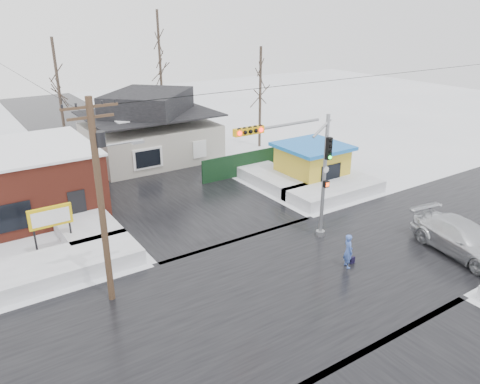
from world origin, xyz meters
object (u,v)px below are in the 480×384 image
traffic_signal (303,165)px  utility_pole (101,192)px  kiosk (312,163)px  marquee_sign (51,218)px  car (463,239)px  pedestrian (348,251)px

traffic_signal → utility_pole: 10.39m
kiosk → marquee_sign: bearing=-178.4°
traffic_signal → car: 9.23m
traffic_signal → car: traffic_signal is taller
kiosk → utility_pole: bearing=-159.6°
pedestrian → car: 6.45m
utility_pole → pedestrian: 12.09m
utility_pole → kiosk: (17.43, 6.49, -3.65)m
marquee_sign → pedestrian: 15.34m
pedestrian → car: (6.01, -2.34, -0.03)m
traffic_signal → marquee_sign: traffic_signal is taller
marquee_sign → pedestrian: (11.74, -9.81, -1.03)m
utility_pole → kiosk: 18.95m
kiosk → car: kiosk is taller
pedestrian → kiosk: bearing=-13.9°
traffic_signal → utility_pole: utility_pole is taller
marquee_sign → kiosk: (18.50, 0.50, -0.46)m
utility_pole → car: utility_pole is taller
traffic_signal → marquee_sign: (-11.43, 6.53, -2.62)m
kiosk → car: 12.69m
car → traffic_signal: bearing=147.8°
kiosk → pedestrian: bearing=-123.2°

